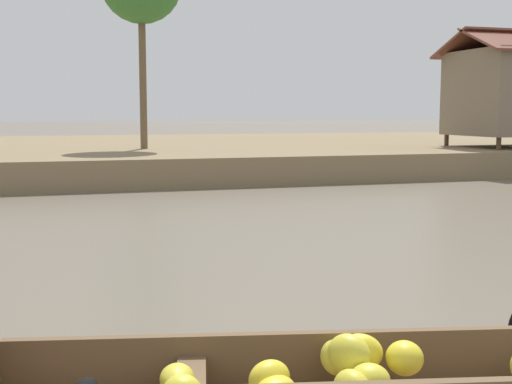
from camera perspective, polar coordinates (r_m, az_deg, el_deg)
ground_plane at (r=10.17m, az=-9.42°, el=-5.08°), size 300.00×300.00×0.00m
riverbank_strip at (r=27.98m, az=-14.31°, el=3.11°), size 160.00×20.00×0.82m
banana_boat at (r=4.66m, az=7.09°, el=-15.62°), size 5.64×2.06×0.87m
stilt_house_mid_left at (r=25.97m, az=20.54°, el=7.90°), size 4.19×3.98×4.14m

